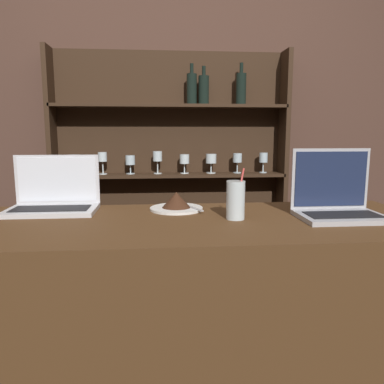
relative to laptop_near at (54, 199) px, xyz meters
name	(u,v)px	position (x,y,z in m)	size (l,w,h in m)	color
bar_counter	(179,341)	(0.50, -0.22, -0.53)	(1.86, 0.65, 0.95)	#4C3019
back_wall	(169,120)	(0.50, 1.04, 0.35)	(7.00, 0.06, 2.70)	#4C3328
back_shelf	(172,181)	(0.52, 0.97, -0.06)	(1.54, 0.18, 1.80)	#332114
laptop_near	(54,199)	(0.00, 0.00, 0.00)	(0.35, 0.22, 0.23)	silver
laptop_far	(337,201)	(1.10, -0.21, 0.01)	(0.31, 0.22, 0.26)	#ADADB2
cake_plate	(177,203)	(0.50, -0.03, -0.02)	(0.22, 0.22, 0.07)	white
water_glass	(236,200)	(0.71, -0.21, 0.02)	(0.07, 0.07, 0.19)	silver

